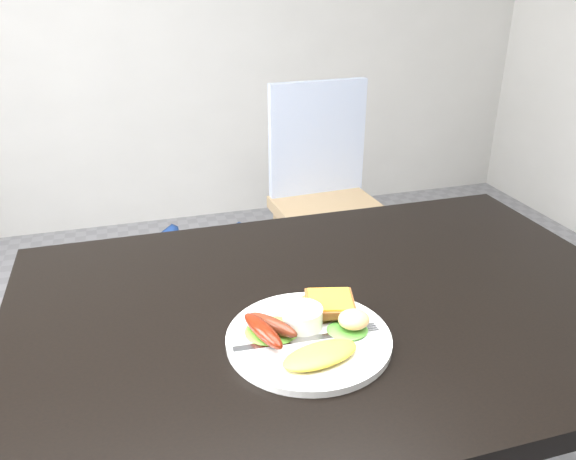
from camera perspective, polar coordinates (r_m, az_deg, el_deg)
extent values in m
cube|color=black|center=(1.07, 4.83, -8.04)|extent=(1.20, 0.80, 0.04)
cube|color=tan|center=(2.20, 4.42, 1.74)|extent=(0.42, 0.42, 0.05)
imported|color=navy|center=(1.51, -6.41, 6.38)|extent=(0.62, 0.43, 1.68)
cylinder|color=white|center=(0.95, 2.10, -10.97)|extent=(0.28, 0.28, 0.01)
ellipsoid|color=#53A437|center=(0.95, -1.58, -10.18)|extent=(0.10, 0.09, 0.01)
ellipsoid|color=#3D8732|center=(0.96, 6.05, -10.04)|extent=(0.08, 0.07, 0.01)
ellipsoid|color=gold|center=(0.89, 3.29, -12.54)|extent=(0.14, 0.09, 0.02)
ellipsoid|color=#651305|center=(0.92, -2.56, -10.17)|extent=(0.06, 0.12, 0.03)
ellipsoid|color=#5D2114|center=(0.94, -1.57, -9.59)|extent=(0.08, 0.10, 0.02)
cylinder|color=white|center=(0.96, 1.47, -8.99)|extent=(0.08, 0.08, 0.04)
cube|color=olive|center=(1.01, 3.20, -7.85)|extent=(0.10, 0.10, 0.01)
cube|color=brown|center=(0.99, 4.29, -7.45)|extent=(0.10, 0.10, 0.01)
ellipsoid|color=beige|center=(0.95, 6.70, -9.00)|extent=(0.06, 0.05, 0.03)
cube|color=#ADAFB7|center=(0.93, 0.08, -11.35)|extent=(0.18, 0.03, 0.00)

